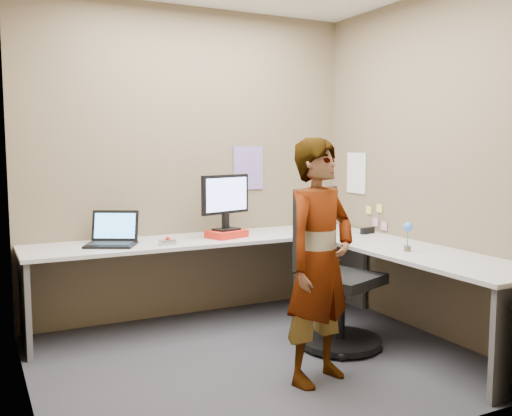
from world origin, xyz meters
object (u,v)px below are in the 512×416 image
office_chair (333,283)px  monitor (226,197)px  desk (285,262)px  person (320,261)px

office_chair → monitor: bearing=96.6°
monitor → office_chair: 1.19m
desk → office_chair: office_chair is taller
monitor → person: bearing=-106.4°
desk → office_chair: 0.43m
monitor → person: size_ratio=0.31×
desk → person: (-0.24, -0.86, 0.19)m
monitor → person: 1.45m
office_chair → person: bearing=-152.9°
desk → monitor: bearing=115.8°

